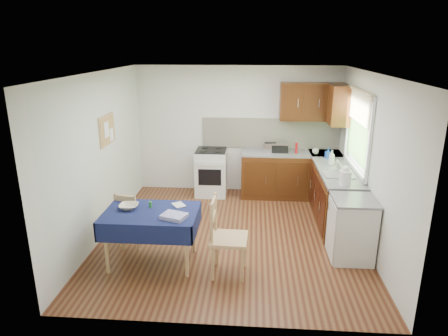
# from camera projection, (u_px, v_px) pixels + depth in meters

# --- Properties ---
(floor) EXTENTS (4.20, 4.20, 0.00)m
(floor) POSITION_uv_depth(u_px,v_px,m) (231.00, 235.00, 6.28)
(floor) COLOR #441F12
(floor) RESTS_ON ground
(ceiling) EXTENTS (4.00, 4.20, 0.02)m
(ceiling) POSITION_uv_depth(u_px,v_px,m) (232.00, 73.00, 5.54)
(ceiling) COLOR white
(ceiling) RESTS_ON wall_back
(wall_back) EXTENTS (4.00, 0.02, 2.50)m
(wall_back) POSITION_uv_depth(u_px,v_px,m) (238.00, 130.00, 7.91)
(wall_back) COLOR silver
(wall_back) RESTS_ON ground
(wall_front) EXTENTS (4.00, 0.02, 2.50)m
(wall_front) POSITION_uv_depth(u_px,v_px,m) (220.00, 218.00, 3.91)
(wall_front) COLOR silver
(wall_front) RESTS_ON ground
(wall_left) EXTENTS (0.02, 4.20, 2.50)m
(wall_left) POSITION_uv_depth(u_px,v_px,m) (100.00, 157.00, 6.05)
(wall_left) COLOR silver
(wall_left) RESTS_ON ground
(wall_right) EXTENTS (0.02, 4.20, 2.50)m
(wall_right) POSITION_uv_depth(u_px,v_px,m) (370.00, 162.00, 5.77)
(wall_right) COLOR silver
(wall_right) RESTS_ON ground
(base_cabinets) EXTENTS (1.90, 2.30, 0.86)m
(base_cabinets) POSITION_uv_depth(u_px,v_px,m) (310.00, 185.00, 7.25)
(base_cabinets) COLOR #371E09
(base_cabinets) RESTS_ON ground
(worktop_back) EXTENTS (1.90, 0.60, 0.04)m
(worktop_back) POSITION_uv_depth(u_px,v_px,m) (291.00, 153.00, 7.66)
(worktop_back) COLOR slate
(worktop_back) RESTS_ON base_cabinets
(worktop_right) EXTENTS (0.60, 1.70, 0.04)m
(worktop_right) POSITION_uv_depth(u_px,v_px,m) (338.00, 172.00, 6.52)
(worktop_right) COLOR slate
(worktop_right) RESTS_ON base_cabinets
(worktop_corner) EXTENTS (0.60, 0.60, 0.04)m
(worktop_corner) POSITION_uv_depth(u_px,v_px,m) (326.00, 154.00, 7.61)
(worktop_corner) COLOR slate
(worktop_corner) RESTS_ON base_cabinets
(splashback) EXTENTS (2.70, 0.02, 0.60)m
(splashback) POSITION_uv_depth(u_px,v_px,m) (270.00, 133.00, 7.86)
(splashback) COLOR white
(splashback) RESTS_ON wall_back
(upper_cabinets) EXTENTS (1.20, 0.85, 0.70)m
(upper_cabinets) POSITION_uv_depth(u_px,v_px,m) (320.00, 103.00, 7.34)
(upper_cabinets) COLOR #371E09
(upper_cabinets) RESTS_ON wall_back
(stove) EXTENTS (0.60, 0.61, 0.92)m
(stove) POSITION_uv_depth(u_px,v_px,m) (211.00, 172.00, 7.89)
(stove) COLOR white
(stove) RESTS_ON ground
(window) EXTENTS (0.04, 1.48, 1.26)m
(window) POSITION_uv_depth(u_px,v_px,m) (358.00, 125.00, 6.32)
(window) COLOR #325A25
(window) RESTS_ON wall_right
(fridge) EXTENTS (0.58, 0.60, 0.89)m
(fridge) POSITION_uv_depth(u_px,v_px,m) (352.00, 229.00, 5.51)
(fridge) COLOR white
(fridge) RESTS_ON ground
(corkboard) EXTENTS (0.04, 0.62, 0.47)m
(corkboard) POSITION_uv_depth(u_px,v_px,m) (107.00, 130.00, 6.23)
(corkboard) COLOR tan
(corkboard) RESTS_ON wall_left
(dining_table) EXTENTS (1.25, 0.84, 0.75)m
(dining_table) POSITION_uv_depth(u_px,v_px,m) (151.00, 219.00, 5.33)
(dining_table) COLOR #101A42
(dining_table) RESTS_ON ground
(chair_far) EXTENTS (0.45, 0.45, 0.86)m
(chair_far) POSITION_uv_depth(u_px,v_px,m) (131.00, 217.00, 5.85)
(chair_far) COLOR tan
(chair_far) RESTS_ON ground
(chair_near) EXTENTS (0.48, 0.48, 1.05)m
(chair_near) POSITION_uv_depth(u_px,v_px,m) (225.00, 235.00, 5.10)
(chair_near) COLOR tan
(chair_near) RESTS_ON ground
(toaster) EXTENTS (0.25, 0.16, 0.20)m
(toaster) POSITION_uv_depth(u_px,v_px,m) (270.00, 147.00, 7.63)
(toaster) COLOR #BAB9BE
(toaster) RESTS_ON worktop_back
(sandwich_press) EXTENTS (0.31, 0.27, 0.18)m
(sandwich_press) POSITION_uv_depth(u_px,v_px,m) (280.00, 147.00, 7.66)
(sandwich_press) COLOR black
(sandwich_press) RESTS_ON worktop_back
(sauce_bottle) EXTENTS (0.05, 0.05, 0.21)m
(sauce_bottle) POSITION_uv_depth(u_px,v_px,m) (296.00, 148.00, 7.54)
(sauce_bottle) COLOR red
(sauce_bottle) RESTS_ON worktop_back
(yellow_packet) EXTENTS (0.11, 0.08, 0.14)m
(yellow_packet) POSITION_uv_depth(u_px,v_px,m) (281.00, 147.00, 7.74)
(yellow_packet) COLOR yellow
(yellow_packet) RESTS_ON worktop_back
(dish_rack) EXTENTS (0.46, 0.35, 0.22)m
(dish_rack) POSITION_uv_depth(u_px,v_px,m) (339.00, 174.00, 6.28)
(dish_rack) COLOR #97979C
(dish_rack) RESTS_ON worktop_right
(kettle) EXTENTS (0.18, 0.18, 0.30)m
(kettle) POSITION_uv_depth(u_px,v_px,m) (345.00, 177.00, 5.82)
(kettle) COLOR white
(kettle) RESTS_ON worktop_right
(cup) EXTENTS (0.13, 0.13, 0.09)m
(cup) POSITION_uv_depth(u_px,v_px,m) (316.00, 151.00, 7.52)
(cup) COLOR silver
(cup) RESTS_ON worktop_back
(soap_bottle_a) EXTENTS (0.12, 0.12, 0.26)m
(soap_bottle_a) POSITION_uv_depth(u_px,v_px,m) (332.00, 158.00, 6.79)
(soap_bottle_a) COLOR white
(soap_bottle_a) RESTS_ON worktop_right
(soap_bottle_b) EXTENTS (0.11, 0.11, 0.20)m
(soap_bottle_b) POSITION_uv_depth(u_px,v_px,m) (328.00, 153.00, 7.20)
(soap_bottle_b) COLOR blue
(soap_bottle_b) RESTS_ON worktop_right
(soap_bottle_c) EXTENTS (0.17, 0.17, 0.18)m
(soap_bottle_c) POSITION_uv_depth(u_px,v_px,m) (345.00, 178.00, 5.91)
(soap_bottle_c) COLOR #258838
(soap_bottle_c) RESTS_ON worktop_right
(plate_bowl) EXTENTS (0.27, 0.27, 0.06)m
(plate_bowl) POSITION_uv_depth(u_px,v_px,m) (129.00, 206.00, 5.39)
(plate_bowl) COLOR beige
(plate_bowl) RESTS_ON dining_table
(book) EXTENTS (0.23, 0.24, 0.01)m
(book) POSITION_uv_depth(u_px,v_px,m) (174.00, 206.00, 5.46)
(book) COLOR white
(book) RESTS_ON dining_table
(spice_jar) EXTENTS (0.04, 0.04, 0.08)m
(spice_jar) POSITION_uv_depth(u_px,v_px,m) (151.00, 204.00, 5.43)
(spice_jar) COLOR #23832A
(spice_jar) RESTS_ON dining_table
(tea_towel) EXTENTS (0.36, 0.32, 0.05)m
(tea_towel) POSITION_uv_depth(u_px,v_px,m) (174.00, 216.00, 5.09)
(tea_towel) COLOR navy
(tea_towel) RESTS_ON dining_table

